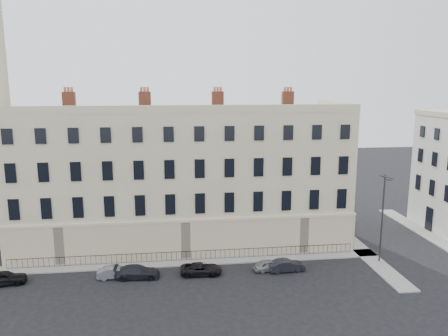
% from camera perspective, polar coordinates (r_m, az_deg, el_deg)
% --- Properties ---
extents(ground, '(160.00, 160.00, 0.00)m').
position_cam_1_polar(ground, '(41.57, 3.93, -14.50)').
color(ground, black).
rests_on(ground, ground).
extents(terrace, '(36.22, 12.22, 17.00)m').
position_cam_1_polar(terrace, '(49.89, -5.33, -1.07)').
color(terrace, '#C3B891').
rests_on(terrace, ground).
extents(pavement_terrace, '(48.00, 2.00, 0.12)m').
position_cam_1_polar(pavement_terrace, '(45.52, -10.07, -12.22)').
color(pavement_terrace, gray).
rests_on(pavement_terrace, ground).
extents(pavement_east_return, '(2.00, 24.00, 0.12)m').
position_cam_1_polar(pavement_east_return, '(52.34, 16.51, -9.38)').
color(pavement_east_return, gray).
rests_on(pavement_east_return, ground).
extents(pavement_adjacent, '(2.00, 20.00, 0.12)m').
position_cam_1_polar(pavement_adjacent, '(58.57, 24.81, -7.77)').
color(pavement_adjacent, gray).
rests_on(pavement_adjacent, ground).
extents(railings, '(35.00, 0.04, 0.96)m').
position_cam_1_polar(railings, '(45.64, -4.95, -11.35)').
color(railings, black).
rests_on(railings, ground).
extents(car_a, '(4.00, 2.15, 1.30)m').
position_cam_1_polar(car_a, '(45.10, -26.77, -12.70)').
color(car_a, black).
rests_on(car_a, ground).
extents(car_b, '(3.45, 1.37, 1.12)m').
position_cam_1_polar(car_b, '(43.05, -13.96, -13.07)').
color(car_b, slate).
rests_on(car_b, ground).
extents(car_c, '(4.26, 1.90, 1.21)m').
position_cam_1_polar(car_c, '(42.57, -11.26, -13.16)').
color(car_c, black).
rests_on(car_c, ground).
extents(car_d, '(4.07, 2.05, 1.10)m').
position_cam_1_polar(car_d, '(42.56, -3.01, -13.04)').
color(car_d, black).
rests_on(car_d, ground).
extents(car_e, '(3.32, 1.68, 1.08)m').
position_cam_1_polar(car_e, '(43.58, 5.93, -12.50)').
color(car_e, gray).
rests_on(car_e, ground).
extents(car_f, '(3.66, 1.54, 1.18)m').
position_cam_1_polar(car_f, '(43.59, 8.15, -12.49)').
color(car_f, black).
rests_on(car_f, ground).
extents(streetlamp, '(0.76, 1.92, 9.12)m').
position_cam_1_polar(streetlamp, '(46.34, 20.01, -5.75)').
color(streetlamp, '#343339').
rests_on(streetlamp, ground).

